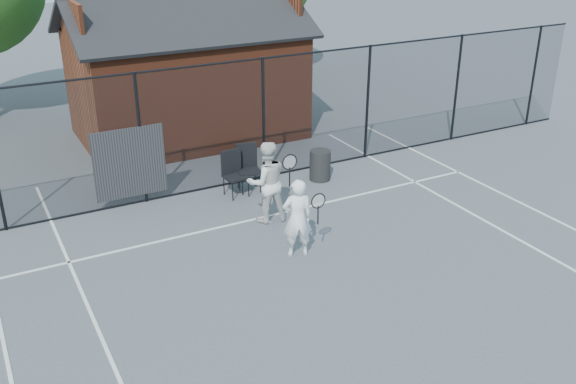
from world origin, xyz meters
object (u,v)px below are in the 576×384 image
chair_left (249,169)px  clubhouse (186,81)px  chair_right (236,175)px  waste_bin (320,165)px  player_back (267,182)px  player_front (298,218)px

chair_left → clubhouse: bearing=98.0°
clubhouse → chair_left: (-0.17, -4.54, -1.06)m
chair_right → waste_bin: size_ratio=1.40×
player_back → chair_right: player_back is taller
chair_right → chair_left: bearing=13.5°
chair_left → player_back: bearing=-91.2°
player_front → player_back: (0.15, 1.61, 0.10)m
player_front → chair_left: size_ratio=1.45×
player_front → chair_right: player_front is taller
player_back → chair_right: size_ratio=1.69×
waste_bin → player_front: bearing=-127.2°
clubhouse → player_back: (-0.49, -6.15, -0.72)m
chair_left → player_front: bearing=-88.2°
chair_right → clubhouse: bearing=77.7°
player_back → chair_left: 1.68m
player_back → chair_right: bearing=92.8°
waste_bin → player_back: bearing=-146.9°
clubhouse → waste_bin: 5.18m
player_front → waste_bin: 3.80m
clubhouse → waste_bin: size_ratio=8.66×
chair_left → chair_right: bearing=-150.9°
player_front → chair_left: bearing=81.7°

